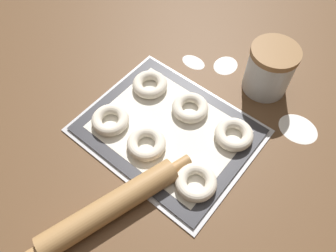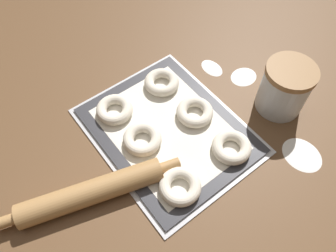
% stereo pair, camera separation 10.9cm
% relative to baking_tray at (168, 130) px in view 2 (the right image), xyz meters
% --- Properties ---
extents(ground_plane, '(2.80, 2.80, 0.00)m').
position_rel_baking_tray_xyz_m(ground_plane, '(0.02, -0.02, -0.00)').
color(ground_plane, brown).
extents(baking_tray, '(0.45, 0.37, 0.01)m').
position_rel_baking_tray_xyz_m(baking_tray, '(0.00, 0.00, 0.00)').
color(baking_tray, silver).
rests_on(baking_tray, ground_plane).
extents(baking_mat, '(0.43, 0.34, 0.00)m').
position_rel_baking_tray_xyz_m(baking_mat, '(0.00, -0.00, 0.01)').
color(baking_mat, '#333338').
rests_on(baking_mat, baking_tray).
extents(bagel_front_left, '(0.10, 0.10, 0.03)m').
position_rel_baking_tray_xyz_m(bagel_front_left, '(-0.13, -0.08, 0.02)').
color(bagel_front_left, silver).
rests_on(bagel_front_left, baking_mat).
extents(bagel_front_center, '(0.10, 0.10, 0.03)m').
position_rel_baking_tray_xyz_m(bagel_front_center, '(-0.01, -0.08, 0.02)').
color(bagel_front_center, silver).
rests_on(bagel_front_center, baking_mat).
extents(bagel_front_right, '(0.10, 0.10, 0.03)m').
position_rel_baking_tray_xyz_m(bagel_front_right, '(0.15, -0.08, 0.02)').
color(bagel_front_right, silver).
rests_on(bagel_front_right, baking_mat).
extents(bagel_back_left, '(0.10, 0.10, 0.03)m').
position_rel_baking_tray_xyz_m(bagel_back_left, '(-0.13, 0.08, 0.02)').
color(bagel_back_left, silver).
rests_on(bagel_back_left, baking_mat).
extents(bagel_back_center, '(0.10, 0.10, 0.03)m').
position_rel_baking_tray_xyz_m(bagel_back_center, '(0.01, 0.09, 0.02)').
color(bagel_back_center, silver).
rests_on(bagel_back_center, baking_mat).
extents(bagel_back_right, '(0.10, 0.10, 0.03)m').
position_rel_baking_tray_xyz_m(bagel_back_right, '(0.15, 0.09, 0.02)').
color(bagel_back_right, silver).
rests_on(bagel_back_right, baking_mat).
extents(flour_canister, '(0.13, 0.13, 0.15)m').
position_rel_baking_tray_xyz_m(flour_canister, '(0.12, 0.30, 0.07)').
color(flour_canister, silver).
rests_on(flour_canister, ground_plane).
extents(rolling_pin, '(0.15, 0.43, 0.06)m').
position_rel_baking_tray_xyz_m(rolling_pin, '(0.04, -0.26, 0.03)').
color(rolling_pin, '#AD7F4C').
rests_on(rolling_pin, ground_plane).
extents(flour_patch_near, '(0.07, 0.08, 0.00)m').
position_rel_baking_tray_xyz_m(flour_patch_near, '(-0.01, 0.30, -0.00)').
color(flour_patch_near, white).
rests_on(flour_patch_near, ground_plane).
extents(flour_patch_far, '(0.11, 0.09, 0.00)m').
position_rel_baking_tray_xyz_m(flour_patch_far, '(0.27, 0.23, -0.00)').
color(flour_patch_far, white).
rests_on(flour_patch_far, ground_plane).
extents(flour_patch_side, '(0.08, 0.05, 0.00)m').
position_rel_baking_tray_xyz_m(flour_patch_side, '(-0.10, 0.25, -0.00)').
color(flour_patch_side, white).
rests_on(flour_patch_side, ground_plane).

